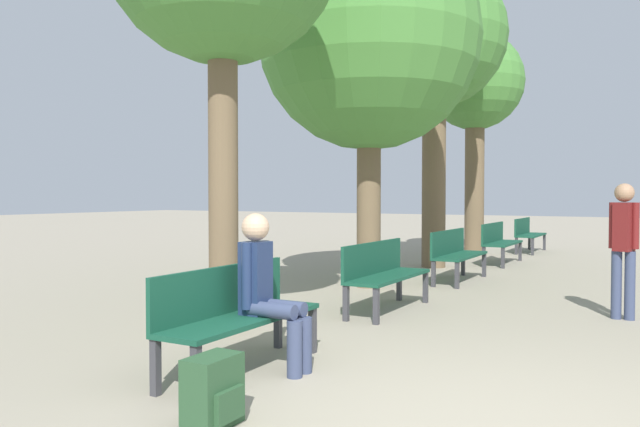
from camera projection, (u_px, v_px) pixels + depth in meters
The scene contains 11 objects.
bench_row_0 at pixel (234, 309), 5.09m from camera, with size 0.46×1.69×0.85m.
bench_row_1 at pixel (382, 270), 7.71m from camera, with size 0.46×1.69×0.85m.
bench_row_2 at pixel (455, 251), 10.32m from camera, with size 0.46×1.69×0.85m.
bench_row_3 at pixel (499, 240), 12.94m from camera, with size 0.46×1.69×0.85m.
bench_row_4 at pixel (527, 232), 15.56m from camera, with size 0.46×1.69×0.85m.
tree_row_1 at pixel (369, 41), 9.59m from camera, with size 3.42×3.42×5.54m.
tree_row_2 at pixel (435, 41), 12.24m from camera, with size 2.82×2.82×5.97m.
tree_row_3 at pixel (475, 87), 14.82m from camera, with size 2.29×2.29×5.28m.
person_seated at pixel (267, 287), 5.09m from camera, with size 0.60×0.34×1.29m.
backpack at pixel (214, 392), 3.85m from camera, with size 0.26×0.37×0.44m.
pedestrian_near at pixel (624, 242), 7.15m from camera, with size 0.32×0.26×1.57m.
Camera 1 is at (1.04, -3.63, 1.44)m, focal length 35.00 mm.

